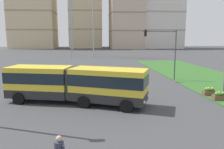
# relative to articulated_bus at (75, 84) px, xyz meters

# --- Properties ---
(articulated_bus) EXTENTS (11.89, 6.14, 3.00)m
(articulated_bus) POSITION_rel_articulated_bus_xyz_m (0.00, 0.00, 0.00)
(articulated_bus) COLOR yellow
(articulated_bus) RESTS_ON ground
(car_maroon_sedan) EXTENTS (4.56, 2.37, 1.58)m
(car_maroon_sedan) POSITION_rel_articulated_bus_xyz_m (-2.57, 10.24, -0.90)
(car_maroon_sedan) COLOR maroon
(car_maroon_sedan) RESTS_ON ground
(flower_planter_4) EXTENTS (1.10, 0.56, 0.74)m
(flower_planter_4) POSITION_rel_articulated_bus_xyz_m (12.34, -0.55, -1.23)
(flower_planter_4) COLOR brown
(flower_planter_4) RESTS_ON grass_median
(flower_planter_5) EXTENTS (1.10, 0.56, 0.74)m
(flower_planter_5) POSITION_rel_articulated_bus_xyz_m (12.34, 1.13, -1.23)
(flower_planter_5) COLOR brown
(flower_planter_5) RESTS_ON grass_median
(traffic_light_far_right) EXTENTS (4.28, 0.28, 6.36)m
(traffic_light_far_right) POSITION_rel_articulated_bus_xyz_m (10.58, 8.92, 2.72)
(traffic_light_far_right) COLOR #474C51
(traffic_light_far_right) RESTS_ON ground
(apartment_tower_westcentre) EXTENTS (16.50, 14.96, 44.79)m
(apartment_tower_westcentre) POSITION_rel_articulated_bus_xyz_m (-0.88, 100.43, 20.76)
(apartment_tower_westcentre) COLOR beige
(apartment_tower_westcentre) RESTS_ON ground
(apartment_tower_centre) EXTENTS (15.37, 18.47, 40.61)m
(apartment_tower_centre) POSITION_rel_articulated_bus_xyz_m (18.91, 92.65, 18.67)
(apartment_tower_centre) COLOR #C6B299
(apartment_tower_centre) RESTS_ON ground
(apartment_tower_eastcentre) EXTENTS (21.84, 15.08, 42.30)m
(apartment_tower_eastcentre) POSITION_rel_articulated_bus_xyz_m (35.57, 92.73, 19.52)
(apartment_tower_eastcentre) COLOR silver
(apartment_tower_eastcentre) RESTS_ON ground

